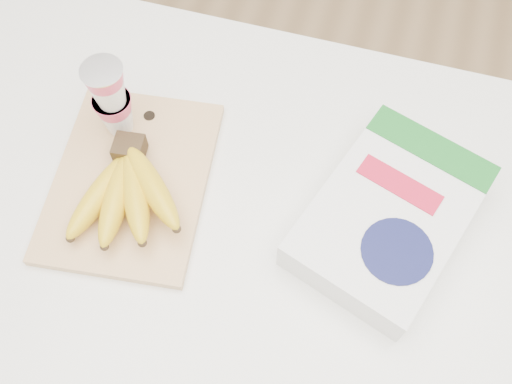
{
  "coord_description": "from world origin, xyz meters",
  "views": [
    {
      "loc": [
        0.11,
        -0.34,
        1.8
      ],
      "look_at": [
        -0.0,
        0.06,
        1.01
      ],
      "focal_mm": 40.0,
      "sensor_mm": 36.0,
      "label": 1
    }
  ],
  "objects_px": {
    "yogurt_stack": "(111,98)",
    "cereal_box": "(389,216)",
    "cutting_board": "(131,180)",
    "bananas": "(126,190)",
    "table": "(250,317)"
  },
  "relations": [
    {
      "from": "yogurt_stack",
      "to": "cereal_box",
      "type": "height_order",
      "value": "yogurt_stack"
    },
    {
      "from": "cutting_board",
      "to": "yogurt_stack",
      "type": "height_order",
      "value": "yogurt_stack"
    },
    {
      "from": "table",
      "to": "cutting_board",
      "type": "xyz_separation_m",
      "value": [
        -0.21,
        0.04,
        0.49
      ]
    },
    {
      "from": "yogurt_stack",
      "to": "cereal_box",
      "type": "bearing_deg",
      "value": -5.86
    },
    {
      "from": "bananas",
      "to": "cereal_box",
      "type": "distance_m",
      "value": 0.41
    },
    {
      "from": "cereal_box",
      "to": "bananas",
      "type": "bearing_deg",
      "value": -150.21
    },
    {
      "from": "yogurt_stack",
      "to": "table",
      "type": "bearing_deg",
      "value": -25.48
    },
    {
      "from": "table",
      "to": "yogurt_stack",
      "type": "relative_size",
      "value": 8.4
    },
    {
      "from": "table",
      "to": "cutting_board",
      "type": "bearing_deg",
      "value": 170.1
    },
    {
      "from": "cutting_board",
      "to": "yogurt_stack",
      "type": "xyz_separation_m",
      "value": [
        -0.05,
        0.09,
        0.09
      ]
    },
    {
      "from": "table",
      "to": "bananas",
      "type": "bearing_deg",
      "value": 179.79
    },
    {
      "from": "cutting_board",
      "to": "cereal_box",
      "type": "distance_m",
      "value": 0.42
    },
    {
      "from": "table",
      "to": "cereal_box",
      "type": "relative_size",
      "value": 3.57
    },
    {
      "from": "table",
      "to": "yogurt_stack",
      "type": "height_order",
      "value": "yogurt_stack"
    },
    {
      "from": "cutting_board",
      "to": "bananas",
      "type": "distance_m",
      "value": 0.05
    }
  ]
}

